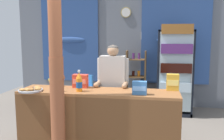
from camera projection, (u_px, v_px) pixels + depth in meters
name	position (u px, v px, depth m)	size (l,w,h in m)	color
ground_plane	(112.00, 129.00, 4.56)	(7.54, 7.54, 0.00)	slate
back_wall_curtained	(124.00, 45.00, 6.10)	(5.51, 0.22, 2.90)	slate
stall_counter	(97.00, 115.00, 3.63)	(2.41, 0.56, 0.90)	#935B33
timber_post	(56.00, 61.00, 3.28)	(0.21, 0.19, 2.88)	#995133
drink_fridge	(175.00, 66.00, 5.33)	(0.75, 0.70, 1.96)	black
bottle_shelf_rack	(136.00, 78.00, 5.84)	(0.48, 0.28, 1.38)	brown
plastic_lawn_chair	(82.00, 91.00, 5.46)	(0.58, 0.58, 0.86)	#3884D6
shopkeeper	(113.00, 79.00, 4.11)	(0.53, 0.42, 1.57)	#28282D
soda_bottle_orange_soda	(79.00, 82.00, 3.61)	(0.09, 0.09, 0.32)	orange
soda_bottle_water	(57.00, 85.00, 3.60)	(0.07, 0.07, 0.22)	silver
snack_box_biscuit	(140.00, 88.00, 3.42)	(0.20, 0.11, 0.19)	#3D75B7
snack_box_crackers	(80.00, 81.00, 3.89)	(0.24, 0.13, 0.21)	#E5422D
snack_box_choco_powder	(173.00, 82.00, 3.69)	(0.18, 0.11, 0.25)	gold
pastry_tray	(31.00, 90.00, 3.64)	(0.36, 0.36, 0.07)	#BCBCC1
banana_bunch	(55.00, 82.00, 4.00)	(0.27, 0.07, 0.16)	#DBCC42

